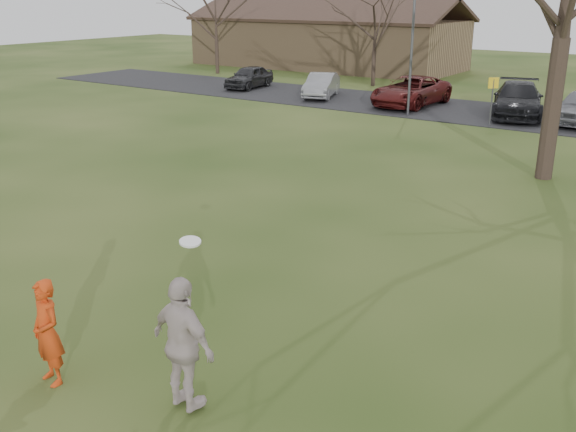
% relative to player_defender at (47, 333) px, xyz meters
% --- Properties ---
extents(ground, '(120.00, 120.00, 0.00)m').
position_rel_player_defender_xyz_m(ground, '(1.07, 0.55, -0.81)').
color(ground, '#1E380F').
rests_on(ground, ground).
extents(parking_strip, '(62.00, 6.50, 0.04)m').
position_rel_player_defender_xyz_m(parking_strip, '(1.07, 25.55, -0.79)').
color(parking_strip, black).
rests_on(parking_strip, ground).
extents(player_defender, '(0.65, 0.48, 1.62)m').
position_rel_player_defender_xyz_m(player_defender, '(0.00, 0.00, 0.00)').
color(player_defender, red).
rests_on(player_defender, ground).
extents(car_0, '(1.99, 3.96, 1.29)m').
position_rel_player_defender_xyz_m(car_0, '(-16.42, 25.83, -0.12)').
color(car_0, '#262629').
rests_on(car_0, parking_strip).
extents(car_1, '(2.57, 4.08, 1.27)m').
position_rel_player_defender_xyz_m(car_1, '(-11.03, 25.24, -0.13)').
color(car_1, gray).
rests_on(car_1, parking_strip).
extents(car_2, '(2.65, 5.28, 1.43)m').
position_rel_player_defender_xyz_m(car_2, '(-5.93, 25.51, -0.05)').
color(car_2, '#501312').
rests_on(car_2, parking_strip).
extents(car_3, '(3.46, 5.58, 1.51)m').
position_rel_player_defender_xyz_m(car_3, '(-0.66, 25.51, -0.01)').
color(car_3, black).
rests_on(car_3, parking_strip).
extents(catching_play, '(1.17, 0.59, 2.53)m').
position_rel_player_defender_xyz_m(catching_play, '(2.10, 0.62, 0.21)').
color(catching_play, '#BEAEAB').
rests_on(catching_play, ground).
extents(building, '(20.60, 8.50, 5.14)m').
position_rel_player_defender_xyz_m(building, '(-18.93, 38.55, 1.12)').
color(building, '#8C6D4C').
rests_on(building, ground).
extents(lamp_post, '(0.34, 0.34, 6.27)m').
position_rel_player_defender_xyz_m(lamp_post, '(-4.93, 23.05, 3.16)').
color(lamp_post, '#47474C').
rests_on(lamp_post, ground).
extents(sign_yellow, '(0.35, 0.35, 2.08)m').
position_rel_player_defender_xyz_m(sign_yellow, '(-0.93, 22.55, 0.64)').
color(sign_yellow, '#47474C').
rests_on(sign_yellow, ground).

